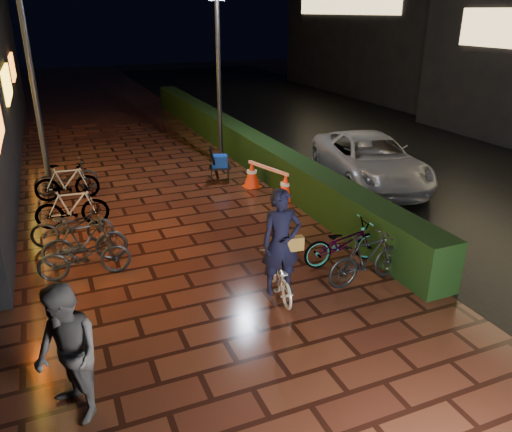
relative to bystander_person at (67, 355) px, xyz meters
name	(u,v)px	position (x,y,z in m)	size (l,w,h in m)	color
ground	(223,282)	(2.70, 2.36, -0.89)	(80.00, 80.00, 0.00)	#381911
asphalt_road	(429,159)	(11.70, 7.36, -0.89)	(11.00, 60.00, 0.01)	black
hedge	(237,140)	(6.00, 10.36, -0.39)	(0.70, 20.00, 1.00)	black
bystander_person	(67,355)	(0.00, 0.00, 0.00)	(0.86, 0.67, 1.78)	#504F52
van	(370,160)	(8.41, 6.11, -0.21)	(2.22, 4.82, 1.34)	#A1A1A5
lamp_post_hedge	(219,73)	(5.12, 9.49, 1.95)	(0.49, 0.15, 5.16)	black
lamp_post_sf	(33,83)	(-0.01, 8.55, 2.02)	(0.51, 0.19, 5.28)	black
cyclist	(280,258)	(3.44, 1.52, -0.16)	(0.74, 1.43, 1.97)	white
traffic_barrier	(268,180)	(5.40, 6.40, -0.52)	(0.91, 1.81, 0.74)	#FF2C0D
cart_assembly	(219,163)	(4.49, 7.79, -0.32)	(0.75, 0.63, 1.12)	black
parked_bikes_storefront	(73,211)	(0.41, 5.84, -0.43)	(1.83, 5.73, 0.96)	black
parked_bikes_hedge	(354,250)	(5.08, 1.78, -0.43)	(1.68, 1.41, 0.96)	black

